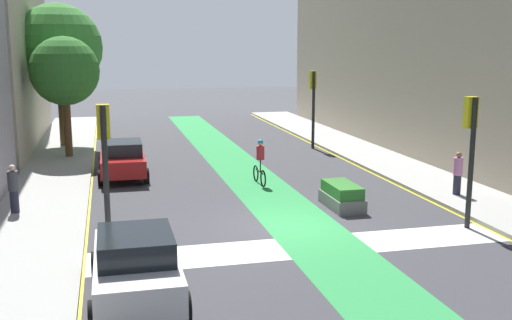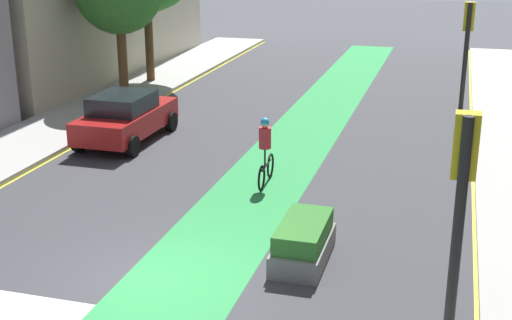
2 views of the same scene
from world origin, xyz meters
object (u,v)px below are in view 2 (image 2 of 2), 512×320
object	(u,v)px
traffic_signal_far_right	(467,40)
car_red_left_far	(126,117)
traffic_signal_near_right	(461,196)
median_planter	(303,242)
cyclist_in_lane	(265,150)

from	to	relation	value
traffic_signal_far_right	car_red_left_far	world-z (taller)	traffic_signal_far_right
traffic_signal_near_right	median_planter	bearing A→B (deg)	133.72
traffic_signal_far_right	traffic_signal_near_right	bearing A→B (deg)	-90.37
car_red_left_far	median_planter	size ratio (longest dim) A/B	2.01
cyclist_in_lane	median_planter	xyz separation A→B (m)	(1.91, -4.08, -0.57)
median_planter	traffic_signal_far_right	bearing A→B (deg)	75.94
traffic_signal_near_right	traffic_signal_far_right	xyz separation A→B (m)	(0.10, 14.95, 0.08)
car_red_left_far	cyclist_in_lane	bearing A→B (deg)	-26.95
traffic_signal_far_right	cyclist_in_lane	world-z (taller)	traffic_signal_far_right
traffic_signal_far_right	median_planter	xyz separation A→B (m)	(-2.99, -11.93, -2.52)
traffic_signal_near_right	median_planter	xyz separation A→B (m)	(-2.89, 3.02, -2.44)
traffic_signal_far_right	car_red_left_far	xyz separation A→B (m)	(-10.23, -5.13, -2.12)
traffic_signal_near_right	car_red_left_far	world-z (taller)	traffic_signal_near_right
cyclist_in_lane	car_red_left_far	bearing A→B (deg)	153.05
traffic_signal_far_right	median_planter	size ratio (longest dim) A/B	1.99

